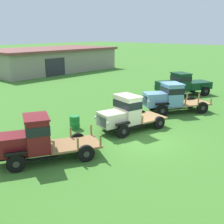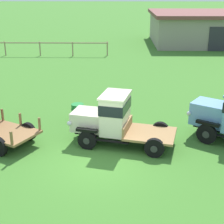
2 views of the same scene
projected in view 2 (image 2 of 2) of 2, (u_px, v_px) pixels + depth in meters
name	position (u px, v px, depth m)	size (l,w,h in m)	color
ground_plane	(99.00, 162.00, 13.31)	(240.00, 240.00, 0.00)	#3D7528
paddock_fence	(22.00, 46.00, 32.27)	(16.28, 0.52, 1.34)	#997F60
vintage_truck_midrow_center	(112.00, 118.00, 14.59)	(4.73, 2.79, 2.22)	black
oil_drum_beside_row	(78.00, 112.00, 17.33)	(0.65, 0.65, 0.82)	#1E7F33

